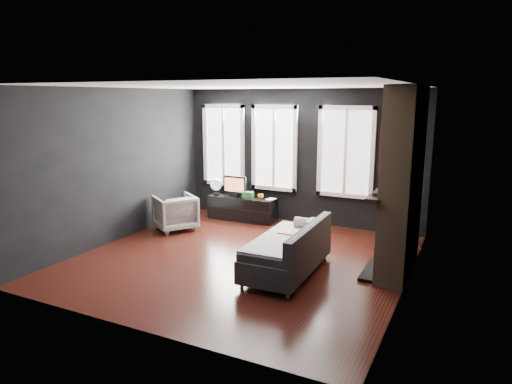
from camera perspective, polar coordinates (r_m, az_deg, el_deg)
The scene contains 18 objects.
floor at distance 7.37m, azimuth -1.75°, elevation -8.38°, with size 5.00×5.00×0.00m, color black.
ceiling at distance 6.91m, azimuth -1.90°, elevation 13.11°, with size 5.00×5.00×0.00m, color white.
wall_back at distance 9.27m, azimuth 5.50°, elevation 4.40°, with size 5.00×0.02×2.70m, color black.
wall_left at distance 8.47m, azimuth -16.93°, elevation 3.23°, with size 0.02×5.00×2.70m, color black.
wall_right at distance 6.26m, azimuth 18.81°, elevation 0.16°, with size 0.02×5.00×2.70m, color black.
windows at distance 9.33m, azimuth 2.91°, elevation 10.84°, with size 4.00×0.16×1.76m, color white, non-canonical shape.
fireplace at distance 6.87m, azimuth 17.85°, elevation 1.23°, with size 0.70×1.62×2.70m, color #93724C, non-canonical shape.
sofa at distance 6.72m, azimuth 3.90°, elevation -6.96°, with size 0.90×1.79×0.77m, color black, non-canonical shape.
stripe_pillow at distance 7.02m, azimuth 6.82°, elevation -4.72°, with size 0.07×0.32×0.32m, color gray.
armchair at distance 8.99m, azimuth -10.07°, elevation -2.31°, with size 0.73×0.68×0.75m, color silver.
media_console at distance 9.57m, azimuth -1.71°, elevation -2.03°, with size 1.44×0.45×0.50m, color black, non-canonical shape.
monitor at distance 9.55m, azimuth -2.66°, elevation 0.93°, with size 0.54×0.11×0.48m, color black, non-canonical shape.
desk_fan at distance 9.72m, azimuth -4.99°, elevation 0.70°, with size 0.25×0.25×0.35m, color #A3A3A3, non-canonical shape.
mug at distance 9.31m, azimuth 0.59°, elevation -0.47°, with size 0.12×0.10×0.12m, color orange.
book at distance 9.26m, azimuth 1.49°, elevation -0.24°, with size 0.16×0.02×0.22m, color #B5AF8E.
storage_box at distance 9.43m, azimuth -1.00°, elevation -0.32°, with size 0.22×0.14×0.12m, color #306B35.
mantel_vase at distance 7.35m, azimuth 16.45°, elevation 1.81°, with size 0.20×0.21×0.20m, color gold.
mantel_clock at distance 6.40m, azimuth 14.83°, elevation -0.26°, with size 0.13×0.13×0.04m, color black.
Camera 1 is at (3.26, -6.09, 2.56)m, focal length 32.00 mm.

